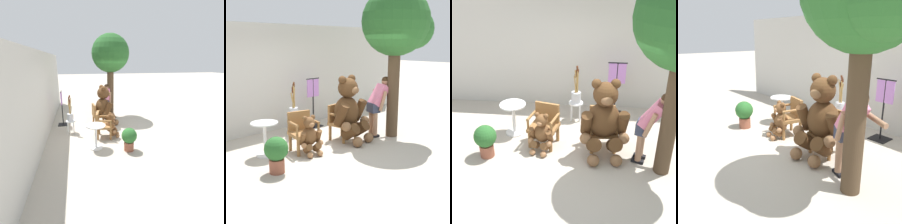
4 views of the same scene
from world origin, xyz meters
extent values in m
plane|color=#B2A899|center=(0.00, 0.00, 0.00)|extent=(60.00, 60.00, 0.00)
cube|color=beige|center=(0.00, 2.40, 1.40)|extent=(10.00, 0.16, 2.80)
cube|color=olive|center=(-0.61, 0.43, 0.41)|extent=(0.66, 0.63, 0.07)
cylinder|color=olive|center=(-0.88, 0.28, 0.18)|extent=(0.07, 0.07, 0.37)
cylinder|color=olive|center=(-0.43, 0.18, 0.18)|extent=(0.07, 0.07, 0.37)
cylinder|color=olive|center=(-0.78, 0.69, 0.18)|extent=(0.07, 0.07, 0.37)
cylinder|color=olive|center=(-0.34, 0.59, 0.18)|extent=(0.07, 0.07, 0.37)
cube|color=olive|center=(-0.55, 0.66, 0.65)|extent=(0.52, 0.18, 0.42)
cylinder|color=olive|center=(-0.85, 0.49, 0.66)|extent=(0.16, 0.48, 0.06)
cylinder|color=olive|center=(-0.90, 0.28, 0.55)|extent=(0.05, 0.05, 0.22)
cylinder|color=olive|center=(-0.36, 0.38, 0.66)|extent=(0.16, 0.48, 0.06)
cylinder|color=olive|center=(-0.41, 0.17, 0.55)|extent=(0.05, 0.05, 0.22)
cube|color=olive|center=(0.61, 0.43, 0.41)|extent=(0.61, 0.57, 0.07)
cylinder|color=olive|center=(0.40, 0.20, 0.18)|extent=(0.07, 0.07, 0.37)
cylinder|color=olive|center=(0.86, 0.25, 0.18)|extent=(0.07, 0.07, 0.37)
cylinder|color=olive|center=(0.36, 0.62, 0.18)|extent=(0.07, 0.07, 0.37)
cylinder|color=olive|center=(0.81, 0.67, 0.18)|extent=(0.07, 0.07, 0.37)
cube|color=olive|center=(0.58, 0.66, 0.65)|extent=(0.52, 0.11, 0.42)
cylinder|color=olive|center=(0.36, 0.41, 0.66)|extent=(0.10, 0.48, 0.06)
cylinder|color=olive|center=(0.38, 0.20, 0.55)|extent=(0.05, 0.05, 0.22)
cylinder|color=olive|center=(0.86, 0.46, 0.66)|extent=(0.10, 0.48, 0.06)
cylinder|color=olive|center=(0.88, 0.25, 0.55)|extent=(0.05, 0.05, 0.22)
ellipsoid|color=#4C3019|center=(0.61, 0.31, 0.72)|extent=(0.70, 0.61, 0.74)
sphere|color=#4C3019|center=(0.61, 0.28, 1.29)|extent=(0.47, 0.47, 0.47)
ellipsoid|color=brown|center=(0.63, 0.08, 1.26)|extent=(0.24, 0.20, 0.17)
sphere|color=black|center=(0.63, 0.08, 1.27)|extent=(0.07, 0.07, 0.07)
sphere|color=#4C3019|center=(0.43, 0.28, 1.49)|extent=(0.19, 0.19, 0.19)
sphere|color=#4C3019|center=(0.78, 0.32, 1.49)|extent=(0.19, 0.19, 0.19)
cylinder|color=#4C3019|center=(0.27, 0.15, 0.72)|extent=(0.25, 0.43, 0.56)
sphere|color=brown|center=(0.27, 0.00, 0.47)|extent=(0.22, 0.22, 0.22)
cylinder|color=#4C3019|center=(0.96, 0.22, 0.72)|extent=(0.25, 0.43, 0.56)
sphere|color=brown|center=(1.00, 0.08, 0.47)|extent=(0.22, 0.22, 0.22)
cylinder|color=#4C3019|center=(0.44, 0.02, 0.32)|extent=(0.32, 0.49, 0.44)
sphere|color=brown|center=(0.44, -0.20, 0.12)|extent=(0.24, 0.24, 0.24)
cylinder|color=#4C3019|center=(0.83, 0.06, 0.32)|extent=(0.32, 0.49, 0.44)
sphere|color=brown|center=(0.87, -0.16, 0.12)|extent=(0.24, 0.24, 0.24)
ellipsoid|color=brown|center=(-0.61, 0.25, 0.38)|extent=(0.40, 0.36, 0.40)
sphere|color=brown|center=(-0.61, 0.23, 0.69)|extent=(0.25, 0.25, 0.25)
ellipsoid|color=#A47148|center=(-0.64, 0.13, 0.67)|extent=(0.14, 0.12, 0.09)
sphere|color=black|center=(-0.64, 0.13, 0.67)|extent=(0.04, 0.04, 0.04)
sphere|color=brown|center=(-0.70, 0.27, 0.79)|extent=(0.10, 0.10, 0.10)
sphere|color=brown|center=(-0.52, 0.23, 0.79)|extent=(0.10, 0.10, 0.10)
cylinder|color=brown|center=(-0.80, 0.23, 0.38)|extent=(0.16, 0.24, 0.30)
sphere|color=#A47148|center=(-0.83, 0.16, 0.25)|extent=(0.12, 0.12, 0.12)
cylinder|color=brown|center=(-0.44, 0.15, 0.38)|extent=(0.16, 0.24, 0.30)
sphere|color=#A47148|center=(-0.45, 0.07, 0.25)|extent=(0.12, 0.12, 0.12)
cylinder|color=brown|center=(-0.74, 0.14, 0.17)|extent=(0.20, 0.27, 0.23)
sphere|color=#A47148|center=(-0.78, 0.02, 0.06)|extent=(0.13, 0.13, 0.13)
cylinder|color=brown|center=(-0.54, 0.09, 0.17)|extent=(0.20, 0.27, 0.23)
sphere|color=#A47148|center=(-0.55, -0.03, 0.06)|extent=(0.13, 0.13, 0.13)
cube|color=black|center=(1.29, -0.01, 0.03)|extent=(0.26, 0.16, 0.06)
cylinder|color=#A37556|center=(1.29, -0.01, 0.47)|extent=(0.12, 0.12, 0.82)
cube|color=black|center=(1.35, 0.16, 0.03)|extent=(0.26, 0.16, 0.06)
cylinder|color=#A37556|center=(1.35, 0.16, 0.47)|extent=(0.12, 0.12, 0.82)
cube|color=#33384C|center=(1.32, 0.07, 0.75)|extent=(0.30, 0.35, 0.24)
cube|color=pink|center=(1.46, 0.02, 1.05)|extent=(0.54, 0.45, 0.56)
sphere|color=#A37556|center=(1.65, -0.04, 1.38)|extent=(0.21, 0.21, 0.21)
sphere|color=#382314|center=(1.65, -0.04, 1.40)|extent=(0.21, 0.21, 0.21)
cylinder|color=#A37556|center=(1.76, 0.12, 1.10)|extent=(0.56, 0.26, 0.16)
cylinder|color=#A37556|center=(1.40, -0.16, 0.93)|extent=(0.24, 0.15, 0.50)
cylinder|color=silver|center=(-0.02, 1.55, 0.45)|extent=(0.34, 0.34, 0.03)
cylinder|color=silver|center=(0.08, 1.65, 0.22)|extent=(0.04, 0.04, 0.43)
cylinder|color=silver|center=(-0.12, 1.65, 0.22)|extent=(0.04, 0.04, 0.43)
cylinder|color=silver|center=(0.08, 1.46, 0.22)|extent=(0.04, 0.04, 0.43)
cylinder|color=silver|center=(-0.12, 1.46, 0.22)|extent=(0.04, 0.04, 0.43)
cylinder|color=silver|center=(-0.02, 1.55, 0.59)|extent=(0.22, 0.22, 0.26)
cylinder|color=tan|center=(-0.02, 1.56, 0.86)|extent=(0.12, 0.08, 0.63)
cylinder|color=#592D19|center=(-0.02, 1.56, 1.21)|extent=(0.06, 0.05, 0.09)
cylinder|color=tan|center=(0.00, 1.56, 0.89)|extent=(0.04, 0.08, 0.70)
cylinder|color=#592D19|center=(0.00, 1.56, 1.28)|extent=(0.05, 0.05, 0.08)
cylinder|color=tan|center=(0.02, 1.56, 0.87)|extent=(0.03, 0.06, 0.67)
cylinder|color=#592D19|center=(0.02, 1.56, 1.25)|extent=(0.04, 0.05, 0.08)
cylinder|color=tan|center=(0.00, 1.53, 0.91)|extent=(0.12, 0.11, 0.74)
cylinder|color=#592D19|center=(0.00, 1.53, 1.33)|extent=(0.05, 0.05, 0.09)
cylinder|color=tan|center=(-0.03, 1.54, 0.82)|extent=(0.08, 0.12, 0.55)
cylinder|color=#592D19|center=(-0.03, 1.54, 1.13)|extent=(0.05, 0.06, 0.09)
cylinder|color=tan|center=(-0.02, 1.54, 0.83)|extent=(0.11, 0.08, 0.58)
cylinder|color=#592D19|center=(-0.02, 1.54, 1.16)|extent=(0.06, 0.05, 0.09)
cylinder|color=white|center=(-1.33, 0.81, 0.70)|extent=(0.56, 0.56, 0.03)
cylinder|color=white|center=(-1.33, 0.81, 0.34)|extent=(0.07, 0.07, 0.69)
cylinder|color=white|center=(-1.33, 0.81, 0.01)|extent=(0.40, 0.40, 0.03)
cylinder|color=#473523|center=(1.71, -0.23, 1.18)|extent=(0.29, 0.29, 2.36)
cylinder|color=brown|center=(-1.67, -0.10, 0.13)|extent=(0.28, 0.28, 0.26)
sphere|color=#286028|center=(-1.67, -0.10, 0.46)|extent=(0.44, 0.44, 0.44)
cube|color=black|center=(0.91, 1.88, 0.01)|extent=(0.40, 0.40, 0.02)
cylinder|color=black|center=(0.91, 1.88, 0.68)|extent=(0.04, 0.04, 1.35)
cylinder|color=black|center=(0.91, 1.88, 1.35)|extent=(0.44, 0.03, 0.03)
cube|color=#B77AD1|center=(0.91, 1.88, 1.09)|extent=(0.40, 0.03, 0.48)
camera|label=1|loc=(-6.02, 1.30, 2.48)|focal=28.00mm
camera|label=2|loc=(-4.65, -4.64, 2.34)|focal=50.00mm
camera|label=3|loc=(0.38, -5.01, 3.74)|focal=50.00mm
camera|label=4|loc=(3.64, -2.98, 2.24)|focal=40.00mm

